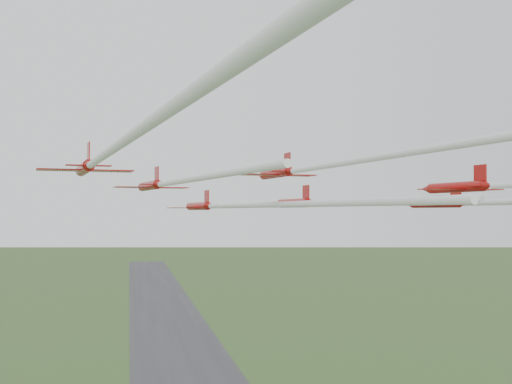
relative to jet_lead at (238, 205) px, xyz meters
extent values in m
cube|color=#303033|center=(5.64, 192.89, -56.45)|extent=(38.00, 900.00, 0.04)
cylinder|color=#AB100D|center=(-3.37, 17.15, 0.03)|extent=(3.04, 9.56, 1.23)
cone|color=#AB100D|center=(-4.48, 22.80, 0.03)|extent=(1.59, 2.21, 1.23)
cone|color=#AB100D|center=(-2.32, 11.82, 0.03)|extent=(1.36, 1.53, 1.12)
ellipsoid|color=black|center=(-3.80, 19.34, 0.48)|extent=(0.67, 1.13, 0.36)
cube|color=#AB100D|center=(-3.19, 16.27, -0.25)|extent=(10.22, 4.75, 0.11)
cube|color=#AB100D|center=(-2.53, 12.87, 0.03)|extent=(4.65, 2.18, 0.09)
cube|color=#AB100D|center=(-2.57, 13.09, 1.26)|extent=(0.50, 2.00, 2.24)
cylinder|color=silver|center=(3.17, -16.13, -0.02)|extent=(11.40, 54.83, 0.67)
cylinder|color=#AB100D|center=(-11.41, 0.40, 2.49)|extent=(2.81, 8.95, 1.15)
cone|color=#AB100D|center=(-12.43, 5.68, 2.49)|extent=(1.48, 2.07, 1.15)
cone|color=#AB100D|center=(-10.46, -4.59, 2.49)|extent=(1.26, 1.43, 1.05)
ellipsoid|color=black|center=(-11.81, 2.45, 2.90)|extent=(0.62, 1.06, 0.33)
cube|color=#AB100D|center=(-11.25, -0.43, 2.22)|extent=(9.55, 4.40, 0.10)
cube|color=#AB100D|center=(-10.64, -3.61, 2.49)|extent=(4.34, 2.02, 0.08)
cube|color=#AB100D|center=(-10.68, -3.40, 3.64)|extent=(0.46, 1.87, 2.09)
cylinder|color=silver|center=(-6.94, -22.91, 2.43)|extent=(7.44, 35.64, 0.63)
cylinder|color=#AB100D|center=(8.48, 3.93, 0.36)|extent=(2.67, 9.54, 1.22)
cone|color=#AB100D|center=(7.59, 9.60, 0.36)|extent=(1.52, 2.17, 1.22)
cone|color=#AB100D|center=(9.31, -1.41, 0.36)|extent=(1.31, 1.49, 1.11)
ellipsoid|color=black|center=(8.13, 6.13, 0.81)|extent=(0.62, 1.12, 0.36)
cube|color=#AB100D|center=(8.61, 3.05, 0.08)|extent=(10.13, 4.37, 0.11)
cube|color=#AB100D|center=(9.14, -0.36, 0.36)|extent=(4.61, 2.01, 0.09)
cube|color=#AB100D|center=(9.11, -0.14, 1.59)|extent=(0.42, 2.00, 2.23)
cylinder|color=silver|center=(11.91, -18.15, 0.31)|extent=(5.68, 32.38, 0.67)
cylinder|color=#AB100D|center=(-18.17, -19.02, 3.33)|extent=(2.39, 8.61, 1.11)
cone|color=#AB100D|center=(-18.96, -13.91, 3.33)|extent=(1.37, 1.95, 1.11)
cone|color=#AB100D|center=(-17.43, -23.84, 3.33)|extent=(1.18, 1.34, 1.00)
ellipsoid|color=black|center=(-18.48, -17.04, 3.73)|extent=(0.56, 1.01, 0.32)
cube|color=#AB100D|center=(-18.05, -19.82, 3.08)|extent=(9.13, 3.92, 0.10)
cube|color=#AB100D|center=(-17.58, -22.89, 3.33)|extent=(4.15, 1.80, 0.08)
cube|color=#AB100D|center=(-17.61, -22.70, 4.44)|extent=(0.37, 1.80, 2.01)
cylinder|color=silver|center=(-12.99, -52.81, 3.28)|extent=(9.31, 56.94, 0.60)
cylinder|color=#AB100D|center=(2.31, -11.78, 3.52)|extent=(2.10, 8.26, 1.06)
cone|color=#AB100D|center=(1.67, -6.86, 3.52)|extent=(1.27, 1.86, 1.06)
cone|color=#AB100D|center=(2.91, -16.41, 3.52)|extent=(1.10, 1.27, 0.96)
ellipsoid|color=black|center=(2.06, -9.87, 3.90)|extent=(0.52, 0.96, 0.31)
cube|color=#AB100D|center=(2.41, -12.54, 3.27)|extent=(8.73, 3.57, 0.10)
cube|color=#AB100D|center=(2.79, -15.50, 3.52)|extent=(3.97, 1.64, 0.08)
cube|color=#AB100D|center=(2.77, -15.31, 4.58)|extent=(0.32, 1.73, 1.93)
cylinder|color=silver|center=(6.51, -44.20, 3.47)|extent=(7.63, 54.61, 0.58)
cylinder|color=#AB100D|center=(21.38, -12.49, 0.20)|extent=(2.49, 8.97, 1.15)
cone|color=#AB100D|center=(20.56, -7.17, 0.20)|extent=(1.42, 2.04, 1.15)
cone|color=#AB100D|center=(22.15, -17.51, 0.20)|extent=(1.22, 1.40, 1.05)
ellipsoid|color=black|center=(21.06, -10.42, 0.62)|extent=(0.59, 1.05, 0.33)
cube|color=#AB100D|center=(21.51, -13.32, -0.06)|extent=(9.51, 4.09, 0.10)
cube|color=#AB100D|center=(22.00, -16.53, 0.20)|extent=(4.33, 1.88, 0.08)
cube|color=#AB100D|center=(21.97, -16.32, 1.35)|extent=(0.39, 1.88, 2.09)
cylinder|color=#AB100D|center=(16.01, -27.30, 1.46)|extent=(2.24, 7.72, 0.99)
cone|color=#AB100D|center=(15.25, -22.72, 1.46)|extent=(1.24, 1.76, 0.99)
cone|color=#AB100D|center=(16.73, -31.61, 1.46)|extent=(1.07, 1.21, 0.90)
ellipsoid|color=black|center=(15.72, -25.52, 1.82)|extent=(0.51, 0.91, 0.29)
cube|color=#AB100D|center=(16.13, -28.01, 1.23)|extent=(8.21, 3.61, 0.09)
cube|color=#AB100D|center=(16.59, -30.77, 1.46)|extent=(3.73, 1.66, 0.07)
cube|color=#AB100D|center=(16.56, -30.59, 2.45)|extent=(0.36, 1.61, 1.80)
camera|label=1|loc=(-13.99, -82.34, -0.82)|focal=45.00mm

